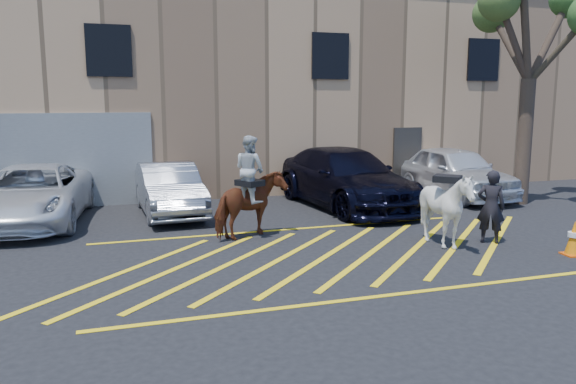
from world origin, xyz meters
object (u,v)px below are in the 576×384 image
object	(u,v)px
mounted_bay	(250,197)
tree	(533,13)
car_white_pickup	(32,195)
car_white_suv	(455,172)
saddled_white	(446,209)
traffic_cone	(574,238)
car_silver_sedan	(169,189)
handler	(491,207)
car_blue_suv	(346,178)

from	to	relation	value
mounted_bay	tree	world-z (taller)	tree
car_white_pickup	mounted_bay	bearing A→B (deg)	-26.06
car_white_suv	saddled_white	size ratio (longest dim) A/B	2.39
car_white_suv	saddled_white	world-z (taller)	saddled_white
traffic_cone	car_silver_sedan	bearing A→B (deg)	137.66
saddled_white	tree	bearing A→B (deg)	35.89
car_silver_sedan	handler	world-z (taller)	handler
traffic_cone	car_blue_suv	bearing A→B (deg)	110.12
car_white_suv	handler	xyz separation A→B (m)	(-2.77, -5.42, -0.01)
car_white_pickup	handler	xyz separation A→B (m)	(10.00, -5.33, 0.07)
handler	tree	distance (m)	7.36
car_silver_sedan	car_white_suv	bearing A→B (deg)	-2.45
car_white_pickup	car_white_suv	world-z (taller)	car_white_suv
car_white_suv	saddled_white	distance (m)	6.68
car_silver_sedan	mounted_bay	bearing A→B (deg)	-67.64
mounted_bay	car_blue_suv	bearing A→B (deg)	37.64
traffic_cone	saddled_white	bearing A→B (deg)	146.84
car_white_pickup	car_white_suv	size ratio (longest dim) A/B	1.10
car_blue_suv	mounted_bay	distance (m)	4.62
handler	saddled_white	distance (m)	1.15
car_blue_suv	saddled_white	xyz separation A→B (m)	(0.18, -4.97, -0.01)
mounted_bay	car_white_pickup	bearing A→B (deg)	147.70
mounted_bay	saddled_white	bearing A→B (deg)	-29.25
car_silver_sedan	traffic_cone	world-z (taller)	car_silver_sedan
car_white_pickup	car_silver_sedan	size ratio (longest dim) A/B	1.26
car_blue_suv	saddled_white	world-z (taller)	car_blue_suv
saddled_white	traffic_cone	size ratio (longest dim) A/B	2.82
handler	tree	bearing A→B (deg)	-99.12
traffic_cone	car_white_pickup	bearing A→B (deg)	148.57
tree	saddled_white	bearing A→B (deg)	-144.11
mounted_bay	tree	xyz separation A→B (m)	(9.03, 1.60, 4.73)
car_silver_sedan	tree	size ratio (longest dim) A/B	0.59
saddled_white	tree	distance (m)	8.02
handler	mounted_bay	distance (m)	5.45
car_silver_sedan	traffic_cone	size ratio (longest dim) A/B	5.93
car_silver_sedan	saddled_white	bearing A→B (deg)	-47.73
saddled_white	traffic_cone	world-z (taller)	saddled_white
car_blue_suv	tree	size ratio (longest dim) A/B	0.82
saddled_white	tree	xyz separation A→B (m)	(5.19, 3.75, 4.84)
handler	traffic_cone	bearing A→B (deg)	163.59
car_blue_suv	tree	world-z (taller)	tree
car_silver_sedan	car_blue_suv	size ratio (longest dim) A/B	0.73
handler	traffic_cone	xyz separation A→B (m)	(1.00, -1.39, -0.46)
car_white_pickup	mounted_bay	size ratio (longest dim) A/B	2.28
car_silver_sedan	saddled_white	size ratio (longest dim) A/B	2.10
car_silver_sedan	mounted_bay	world-z (taller)	mounted_bay
car_blue_suv	car_white_suv	bearing A→B (deg)	0.40
mounted_bay	saddled_white	xyz separation A→B (m)	(3.84, -2.15, -0.11)
car_silver_sedan	car_blue_suv	xyz separation A→B (m)	(5.16, -0.45, 0.15)
tree	handler	bearing A→B (deg)	-136.95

